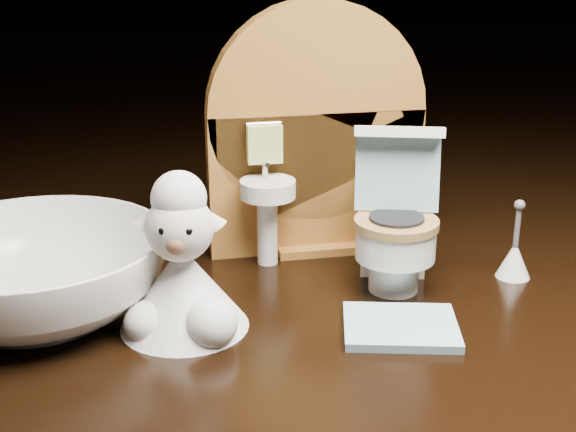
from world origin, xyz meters
name	(u,v)px	position (x,y,z in m)	size (l,w,h in m)	color
backdrop_panel	(315,145)	(0.00, 0.06, 0.07)	(0.13, 0.05, 0.15)	#A36829
toy_toilet	(395,228)	(0.03, 0.00, 0.03)	(0.05, 0.06, 0.09)	white
bath_mat	(401,327)	(0.02, -0.05, 0.00)	(0.06, 0.05, 0.00)	#86B1C8
toilet_brush	(514,257)	(0.10, 0.00, 0.01)	(0.02, 0.02, 0.05)	white
plush_lamb	(183,275)	(-0.09, -0.03, 0.03)	(0.06, 0.06, 0.08)	white
ceramic_bowl	(35,276)	(-0.16, 0.00, 0.02)	(0.13, 0.13, 0.04)	white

